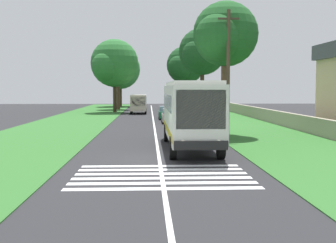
{
  "coord_description": "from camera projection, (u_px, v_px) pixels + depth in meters",
  "views": [
    {
      "loc": [
        -21.76,
        0.5,
        3.36
      ],
      "look_at": [
        2.52,
        -0.54,
        1.6
      ],
      "focal_mm": 48.46,
      "sensor_mm": 36.0,
      "label": 1
    }
  ],
  "objects": [
    {
      "name": "ground",
      "position": [
        159.0,
        158.0,
        21.95
      ],
      "size": [
        160.0,
        160.0,
        0.0
      ],
      "primitive_type": "plane",
      "color": "#262628"
    },
    {
      "name": "grass_verge_left",
      "position": [
        53.0,
        130.0,
        36.54
      ],
      "size": [
        120.0,
        8.0,
        0.04
      ],
      "primitive_type": "cube",
      "color": "#2D6628",
      "rests_on": "ground"
    },
    {
      "name": "grass_verge_right",
      "position": [
        254.0,
        129.0,
        37.24
      ],
      "size": [
        120.0,
        8.0,
        0.04
      ],
      "primitive_type": "cube",
      "color": "#2D6628",
      "rests_on": "ground"
    },
    {
      "name": "centre_line",
      "position": [
        155.0,
        130.0,
        36.9
      ],
      "size": [
        110.0,
        0.16,
        0.01
      ],
      "primitive_type": "cube",
      "color": "silver",
      "rests_on": "ground"
    },
    {
      "name": "coach_bus",
      "position": [
        190.0,
        110.0,
        25.41
      ],
      "size": [
        11.16,
        2.62,
        3.73
      ],
      "color": "silver",
      "rests_on": "ground"
    },
    {
      "name": "zebra_crossing",
      "position": [
        162.0,
        176.0,
        17.48
      ],
      "size": [
        4.95,
        6.8,
        0.01
      ],
      "color": "silver",
      "rests_on": "ground"
    },
    {
      "name": "trailing_car_0",
      "position": [
        171.0,
        116.0,
        44.91
      ],
      "size": [
        4.3,
        1.78,
        1.43
      ],
      "color": "#B7A893",
      "rests_on": "ground"
    },
    {
      "name": "trailing_car_1",
      "position": [
        167.0,
        113.0,
        50.51
      ],
      "size": [
        4.3,
        1.78,
        1.43
      ],
      "color": "#145933",
      "rests_on": "ground"
    },
    {
      "name": "trailing_minibus_0",
      "position": [
        139.0,
        102.0,
        61.6
      ],
      "size": [
        6.0,
        2.14,
        2.53
      ],
      "color": "#BFB299",
      "rests_on": "ground"
    },
    {
      "name": "roadside_tree_left_0",
      "position": [
        113.0,
        64.0,
        63.63
      ],
      "size": [
        7.8,
        6.7,
        10.27
      ],
      "color": "#3D2D1E",
      "rests_on": "grass_verge_left"
    },
    {
      "name": "roadside_tree_left_1",
      "position": [
        118.0,
        69.0,
        72.72
      ],
      "size": [
        6.13,
        5.48,
        9.38
      ],
      "color": "#4C3826",
      "rests_on": "grass_verge_left"
    },
    {
      "name": "roadside_tree_left_2",
      "position": [
        119.0,
        70.0,
        84.99
      ],
      "size": [
        9.13,
        7.46,
        10.72
      ],
      "color": "#3D2D1E",
      "rests_on": "grass_verge_left"
    },
    {
      "name": "roadside_tree_right_0",
      "position": [
        184.0,
        66.0,
        74.75
      ],
      "size": [
        7.56,
        6.24,
        10.34
      ],
      "color": "#4C3826",
      "rests_on": "grass_verge_right"
    },
    {
      "name": "roadside_tree_right_1",
      "position": [
        223.0,
        37.0,
        32.45
      ],
      "size": [
        5.78,
        4.67,
        9.57
      ],
      "color": "brown",
      "rests_on": "grass_verge_right"
    },
    {
      "name": "roadside_tree_right_2",
      "position": [
        201.0,
        53.0,
        52.95
      ],
      "size": [
        6.35,
        5.51,
        10.43
      ],
      "color": "#3D2D1E",
      "rests_on": "grass_verge_right"
    },
    {
      "name": "utility_pole",
      "position": [
        228.0,
        72.0,
        29.99
      ],
      "size": [
        0.24,
        1.4,
        8.52
      ],
      "color": "#473828",
      "rests_on": "grass_verge_right"
    },
    {
      "name": "roadside_wall",
      "position": [
        278.0,
        118.0,
        42.33
      ],
      "size": [
        70.0,
        0.4,
        1.25
      ],
      "primitive_type": "cube",
      "color": "#9E937F",
      "rests_on": "grass_verge_right"
    }
  ]
}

